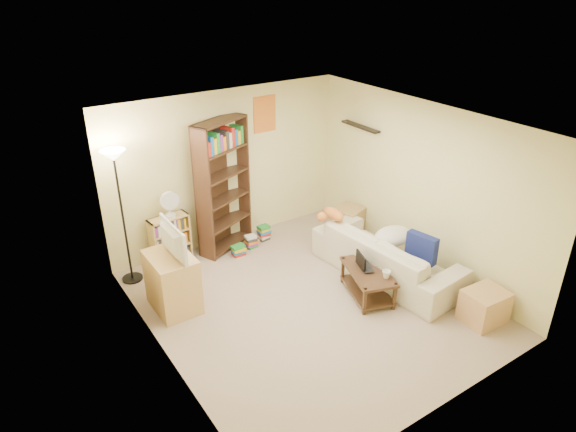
{
  "coord_description": "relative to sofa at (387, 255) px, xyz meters",
  "views": [
    {
      "loc": [
        -3.45,
        -4.63,
        4.16
      ],
      "look_at": [
        0.08,
        0.62,
        1.05
      ],
      "focal_mm": 32.0,
      "sensor_mm": 36.0,
      "label": 1
    }
  ],
  "objects": [
    {
      "name": "room",
      "position": [
        -1.36,
        0.07,
        1.29
      ],
      "size": [
        4.5,
        4.54,
        2.52
      ],
      "color": "tan",
      "rests_on": "ground"
    },
    {
      "name": "sofa",
      "position": [
        0.0,
        0.0,
        0.0
      ],
      "size": [
        2.46,
        1.32,
        0.67
      ],
      "primitive_type": "imported",
      "rotation": [
        0.0,
        0.0,
        1.66
      ],
      "color": "beige",
      "rests_on": "ground"
    },
    {
      "name": "navy_pillow",
      "position": [
        0.16,
        -0.48,
        0.31
      ],
      "size": [
        0.21,
        0.46,
        0.4
      ],
      "primitive_type": "cube",
      "rotation": [
        0.0,
        0.0,
        1.76
      ],
      "color": "navy",
      "rests_on": "sofa"
    },
    {
      "name": "cream_blanket",
      "position": [
        0.16,
        0.07,
        0.24
      ],
      "size": [
        0.62,
        0.44,
        0.26
      ],
      "primitive_type": "ellipsoid",
      "color": "silver",
      "rests_on": "sofa"
    },
    {
      "name": "tabby_cat",
      "position": [
        -0.38,
        0.85,
        0.43
      ],
      "size": [
        0.53,
        0.23,
        0.18
      ],
      "color": "orange",
      "rests_on": "sofa"
    },
    {
      "name": "coffee_table",
      "position": [
        -0.58,
        -0.24,
        -0.08
      ],
      "size": [
        0.77,
        1.02,
        0.4
      ],
      "rotation": [
        0.0,
        0.0,
        -0.32
      ],
      "color": "#432F19",
      "rests_on": "ground"
    },
    {
      "name": "laptop",
      "position": [
        -0.5,
        -0.17,
        0.08
      ],
      "size": [
        0.56,
        0.52,
        0.03
      ],
      "primitive_type": "imported",
      "rotation": [
        0.0,
        0.0,
        1.15
      ],
      "color": "black",
      "rests_on": "coffee_table"
    },
    {
      "name": "laptop_screen",
      "position": [
        -0.63,
        -0.13,
        0.19
      ],
      "size": [
        0.11,
        0.29,
        0.2
      ],
      "primitive_type": "cube",
      "rotation": [
        0.0,
        0.0,
        -0.32
      ],
      "color": "white",
      "rests_on": "laptop"
    },
    {
      "name": "mug",
      "position": [
        -0.5,
        -0.5,
        0.12
      ],
      "size": [
        0.17,
        0.17,
        0.11
      ],
      "primitive_type": "imported",
      "rotation": [
        0.0,
        0.0,
        -0.27
      ],
      "color": "white",
      "rests_on": "coffee_table"
    },
    {
      "name": "tv_remote",
      "position": [
        -0.38,
        0.02,
        0.08
      ],
      "size": [
        0.05,
        0.16,
        0.02
      ],
      "primitive_type": "cube",
      "rotation": [
        0.0,
        0.0,
        -0.02
      ],
      "color": "black",
      "rests_on": "coffee_table"
    },
    {
      "name": "tv_stand",
      "position": [
        -2.91,
        1.0,
        0.06
      ],
      "size": [
        0.53,
        0.74,
        0.79
      ],
      "primitive_type": "cube",
      "rotation": [
        0.0,
        0.0,
        0.0
      ],
      "color": "tan",
      "rests_on": "ground"
    },
    {
      "name": "television",
      "position": [
        -2.91,
        1.0,
        0.68
      ],
      "size": [
        0.77,
        0.1,
        0.44
      ],
      "primitive_type": "imported",
      "rotation": [
        0.0,
        0.0,
        1.57
      ],
      "color": "black",
      "rests_on": "tv_stand"
    },
    {
      "name": "tall_bookshelf",
      "position": [
        -1.56,
        2.08,
        0.78
      ],
      "size": [
        1.0,
        0.66,
        2.12
      ],
      "rotation": [
        0.0,
        0.0,
        0.4
      ],
      "color": "#422719",
      "rests_on": "ground"
    },
    {
      "name": "short_bookshelf",
      "position": [
        -2.48,
        2.12,
        0.05
      ],
      "size": [
        0.63,
        0.3,
        0.78
      ],
      "rotation": [
        0.0,
        0.0,
        0.1
      ],
      "color": "tan",
      "rests_on": "ground"
    },
    {
      "name": "desk_fan",
      "position": [
        -2.44,
        2.07,
        0.68
      ],
      "size": [
        0.28,
        0.16,
        0.42
      ],
      "color": "silver",
      "rests_on": "short_bookshelf"
    },
    {
      "name": "floor_lamp",
      "position": [
        -3.16,
        1.98,
        1.25
      ],
      "size": [
        0.34,
        0.34,
        1.99
      ],
      "color": "black",
      "rests_on": "ground"
    },
    {
      "name": "side_table",
      "position": [
        0.36,
        1.3,
        -0.09
      ],
      "size": [
        0.55,
        0.55,
        0.49
      ],
      "primitive_type": "cube",
      "rotation": [
        0.0,
        0.0,
        0.33
      ],
      "color": "tan",
      "rests_on": "ground"
    },
    {
      "name": "end_cabinet",
      "position": [
        0.29,
        -1.5,
        -0.12
      ],
      "size": [
        0.55,
        0.47,
        0.44
      ],
      "primitive_type": "cube",
      "rotation": [
        0.0,
        0.0,
        -0.06
      ],
      "color": "tan",
      "rests_on": "ground"
    },
    {
      "name": "book_stacks",
      "position": [
        -1.19,
        1.85,
        -0.23
      ],
      "size": [
        0.8,
        0.38,
        0.25
      ],
      "color": "red",
      "rests_on": "ground"
    }
  ]
}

